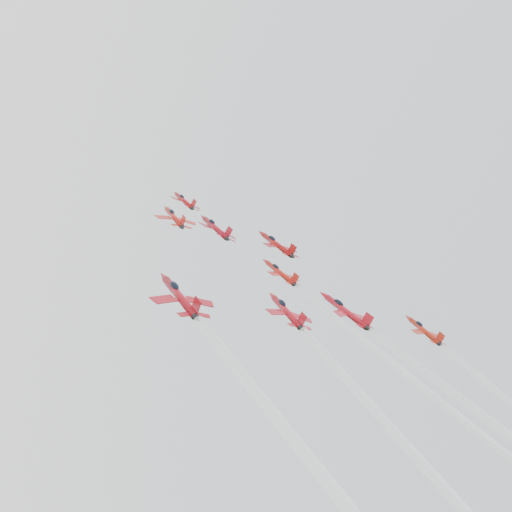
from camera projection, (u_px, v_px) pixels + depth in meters
jet_lead at (184, 200)px, 138.05m from camera, size 8.72×10.59×8.47m
jet_row2_left at (174, 217)px, 120.50m from camera, size 9.41×11.43×9.15m
jet_row2_center at (215, 227)px, 126.26m from camera, size 10.20×12.39×9.91m
jet_row2_right at (276, 244)px, 135.12m from camera, size 10.51×12.75×10.21m
jet_center at (427, 402)px, 82.93m from camera, size 8.48×73.02×58.40m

